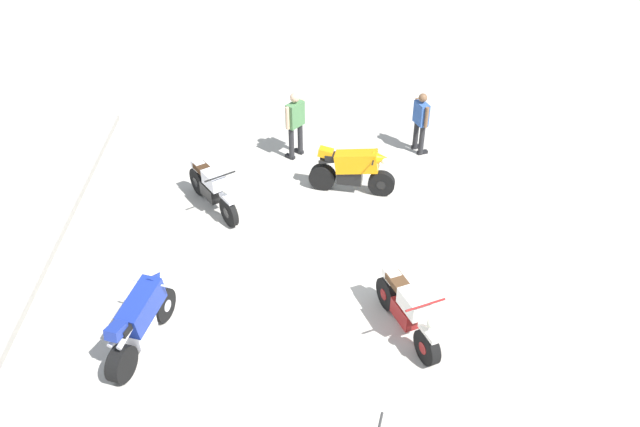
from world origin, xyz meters
The scene contains 8 objects.
ground_plane centered at (0.00, 0.00, 0.00)m, with size 40.00×40.00×0.00m, color #B7B2A8.
curb_edge centered at (0.00, 4.60, 0.07)m, with size 14.00×0.30×0.15m, color #9C978F.
motorcycle_blue_sportbike centered at (-1.36, 2.20, 0.59)m, with size 1.90×0.92×1.14m.
motorcycle_silver_cruiser centered at (2.58, 1.44, 0.52)m, with size 1.83×1.22×1.09m.
motorcycle_cream_vintage centered at (-1.26, -2.16, 0.49)m, with size 1.89×0.90×1.07m.
motorcycle_orange_sportbike centered at (3.09, -1.64, 0.59)m, with size 0.81×1.94×1.14m.
person_in_blue_shirt centered at (4.85, -3.47, 0.88)m, with size 0.62×0.41×1.57m.
person_in_green_shirt centered at (4.75, -0.40, 0.97)m, with size 0.56×0.53×1.70m.
Camera 1 is at (-8.52, -0.35, 7.74)m, focal length 34.36 mm.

